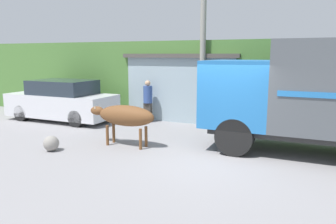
{
  "coord_description": "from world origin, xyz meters",
  "views": [
    {
      "loc": [
        2.25,
        -8.23,
        2.76
      ],
      "look_at": [
        -1.78,
        0.8,
        1.02
      ],
      "focal_mm": 35.0,
      "sensor_mm": 36.0,
      "label": 1
    }
  ],
  "objects_px": {
    "brown_cow": "(125,116)",
    "parked_suv": "(62,101)",
    "roadside_rock": "(51,143)",
    "pedestrian_on_hill": "(148,99)",
    "utility_pole": "(203,49)",
    "cargo_truck": "(328,93)"
  },
  "relations": [
    {
      "from": "parked_suv",
      "to": "roadside_rock",
      "type": "bearing_deg",
      "value": -53.78
    },
    {
      "from": "cargo_truck",
      "to": "utility_pole",
      "type": "distance_m",
      "value": 5.05
    },
    {
      "from": "cargo_truck",
      "to": "roadside_rock",
      "type": "bearing_deg",
      "value": -161.97
    },
    {
      "from": "brown_cow",
      "to": "parked_suv",
      "type": "xyz_separation_m",
      "value": [
        -4.53,
        2.32,
        -0.11
      ]
    },
    {
      "from": "utility_pole",
      "to": "roadside_rock",
      "type": "height_order",
      "value": "utility_pole"
    },
    {
      "from": "cargo_truck",
      "to": "parked_suv",
      "type": "bearing_deg",
      "value": 171.96
    },
    {
      "from": "brown_cow",
      "to": "pedestrian_on_hill",
      "type": "xyz_separation_m",
      "value": [
        -1.03,
        3.49,
        0.01
      ]
    },
    {
      "from": "parked_suv",
      "to": "pedestrian_on_hill",
      "type": "bearing_deg",
      "value": 16.83
    },
    {
      "from": "parked_suv",
      "to": "pedestrian_on_hill",
      "type": "distance_m",
      "value": 3.69
    },
    {
      "from": "utility_pole",
      "to": "cargo_truck",
      "type": "bearing_deg",
      "value": -28.56
    },
    {
      "from": "pedestrian_on_hill",
      "to": "roadside_rock",
      "type": "distance_m",
      "value": 4.94
    },
    {
      "from": "pedestrian_on_hill",
      "to": "cargo_truck",
      "type": "bearing_deg",
      "value": 166.99
    },
    {
      "from": "pedestrian_on_hill",
      "to": "roadside_rock",
      "type": "relative_size",
      "value": 3.86
    },
    {
      "from": "brown_cow",
      "to": "pedestrian_on_hill",
      "type": "distance_m",
      "value": 3.64
    },
    {
      "from": "roadside_rock",
      "to": "brown_cow",
      "type": "bearing_deg",
      "value": 39.08
    },
    {
      "from": "cargo_truck",
      "to": "pedestrian_on_hill",
      "type": "relative_size",
      "value": 3.71
    },
    {
      "from": "roadside_rock",
      "to": "cargo_truck",
      "type": "bearing_deg",
      "value": 20.53
    },
    {
      "from": "parked_suv",
      "to": "utility_pole",
      "type": "distance_m",
      "value": 6.3
    },
    {
      "from": "cargo_truck",
      "to": "utility_pole",
      "type": "relative_size",
      "value": 1.12
    },
    {
      "from": "cargo_truck",
      "to": "brown_cow",
      "type": "bearing_deg",
      "value": -168.87
    },
    {
      "from": "brown_cow",
      "to": "utility_pole",
      "type": "distance_m",
      "value": 4.39
    },
    {
      "from": "parked_suv",
      "to": "roadside_rock",
      "type": "distance_m",
      "value": 4.7
    }
  ]
}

